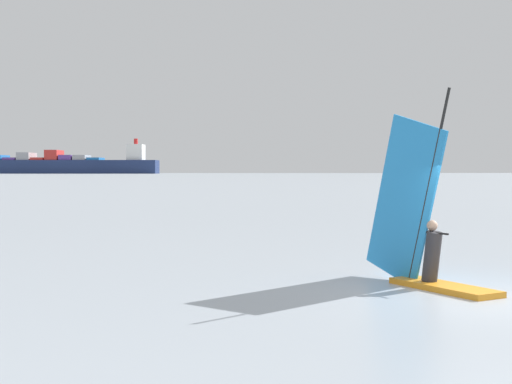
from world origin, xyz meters
TOP-DOWN VIEW (x-y plane):
  - ground_plane at (0.00, 0.00)m, footprint 4000.00×4000.00m
  - windsurfer at (-0.84, 1.61)m, footprint 2.14×3.41m
  - cargo_ship at (-191.91, 720.12)m, footprint 185.63×33.73m
  - distant_headland at (-315.76, 1468.84)m, footprint 1287.72×767.81m

SIDE VIEW (x-z plane):
  - ground_plane at x=0.00m, z-range 0.00..0.00m
  - windsurfer at x=-0.84m, z-range -1.10..3.05m
  - cargo_ship at x=-191.91m, z-range -8.70..27.48m
  - distant_headland at x=-315.76m, z-range 0.00..47.96m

